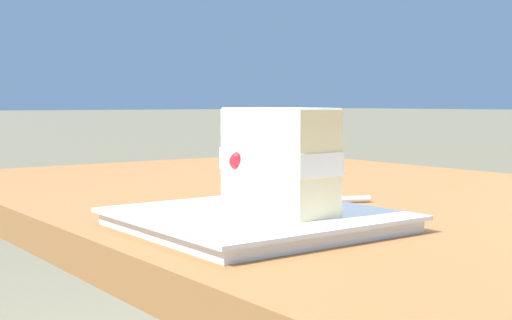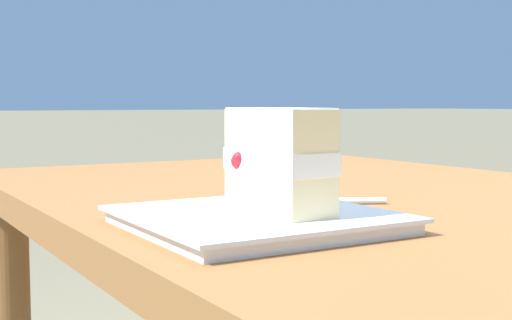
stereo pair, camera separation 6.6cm
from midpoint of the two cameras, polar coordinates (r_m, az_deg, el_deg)
patio_table at (r=0.98m, az=3.90°, el=-9.00°), size 1.18×0.81×0.72m
dessert_plate at (r=0.67m, az=-2.83°, el=-4.90°), size 0.23×0.23×0.02m
cake_slice at (r=0.67m, az=-1.02°, el=-0.01°), size 0.13×0.06×0.10m
dessert_fork at (r=0.83m, az=0.57°, el=-3.35°), size 0.09×0.16×0.01m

